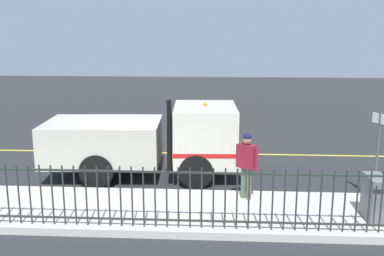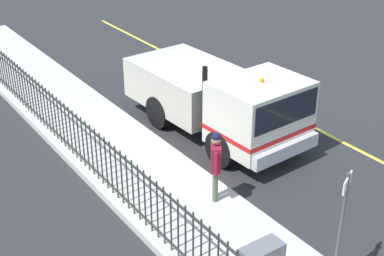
{
  "view_description": "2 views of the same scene",
  "coord_description": "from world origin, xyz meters",
  "px_view_note": "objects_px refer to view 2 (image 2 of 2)",
  "views": [
    {
      "loc": [
        13.1,
        2.68,
        4.34
      ],
      "look_at": [
        0.76,
        1.95,
        1.61
      ],
      "focal_mm": 41.98,
      "sensor_mm": 36.0,
      "label": 1
    },
    {
      "loc": [
        8.78,
        11.62,
        7.28
      ],
      "look_at": [
        1.58,
        1.33,
        0.87
      ],
      "focal_mm": 51.46,
      "sensor_mm": 36.0,
      "label": 2
    }
  ],
  "objects_px": {
    "traffic_cone": "(273,118)",
    "street_sign": "(343,213)",
    "worker_standing": "(216,159)",
    "work_truck": "(223,98)"
  },
  "relations": [
    {
      "from": "work_truck",
      "to": "street_sign",
      "type": "bearing_deg",
      "value": 69.58
    },
    {
      "from": "work_truck",
      "to": "traffic_cone",
      "type": "bearing_deg",
      "value": 164.36
    },
    {
      "from": "worker_standing",
      "to": "traffic_cone",
      "type": "bearing_deg",
      "value": -24.47
    },
    {
      "from": "work_truck",
      "to": "street_sign",
      "type": "distance_m",
      "value": 6.08
    },
    {
      "from": "work_truck",
      "to": "worker_standing",
      "type": "height_order",
      "value": "work_truck"
    },
    {
      "from": "traffic_cone",
      "to": "worker_standing",
      "type": "bearing_deg",
      "value": 29.93
    },
    {
      "from": "work_truck",
      "to": "worker_standing",
      "type": "distance_m",
      "value": 3.33
    },
    {
      "from": "worker_standing",
      "to": "traffic_cone",
      "type": "xyz_separation_m",
      "value": [
        -3.76,
        -2.17,
        -0.93
      ]
    },
    {
      "from": "traffic_cone",
      "to": "street_sign",
      "type": "xyz_separation_m",
      "value": [
        3.44,
        5.42,
        1.28
      ]
    },
    {
      "from": "worker_standing",
      "to": "street_sign",
      "type": "height_order",
      "value": "street_sign"
    }
  ]
}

